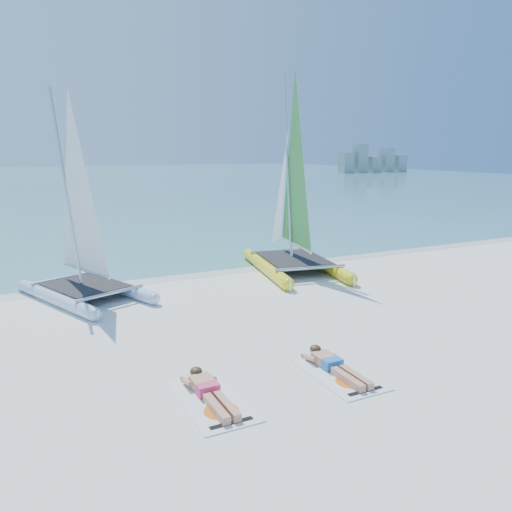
{
  "coord_description": "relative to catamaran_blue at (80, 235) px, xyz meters",
  "views": [
    {
      "loc": [
        -4.94,
        -9.91,
        4.05
      ],
      "look_at": [
        0.54,
        1.2,
        1.39
      ],
      "focal_mm": 35.0,
      "sensor_mm": 36.0,
      "label": 1
    }
  ],
  "objects": [
    {
      "name": "ground",
      "position": [
        3.31,
        -4.22,
        -1.77
      ],
      "size": [
        140.0,
        140.0,
        0.0
      ],
      "primitive_type": "plane",
      "color": "silver",
      "rests_on": "ground"
    },
    {
      "name": "sea",
      "position": [
        3.31,
        58.78,
        -1.77
      ],
      "size": [
        140.0,
        115.0,
        0.01
      ],
      "primitive_type": "cube",
      "color": "#6BB3AE",
      "rests_on": "ground"
    },
    {
      "name": "wet_sand_strip",
      "position": [
        3.31,
        1.28,
        -1.77
      ],
      "size": [
        140.0,
        1.4,
        0.01
      ],
      "primitive_type": "cube",
      "color": "silver",
      "rests_on": "ground"
    },
    {
      "name": "distant_skyline",
      "position": [
        57.02,
        57.78,
        0.17
      ],
      "size": [
        14.0,
        2.0,
        5.0
      ],
      "color": "#9FA9AF",
      "rests_on": "ground"
    },
    {
      "name": "catamaran_blue",
      "position": [
        0.0,
        0.0,
        0.0
      ],
      "size": [
        3.53,
        4.81,
        5.94
      ],
      "rotation": [
        0.0,
        0.0,
        0.38
      ],
      "color": "#BDD5F9",
      "rests_on": "ground"
    },
    {
      "name": "catamaran_yellow",
      "position": [
        6.92,
        0.57,
        0.41
      ],
      "size": [
        3.3,
        5.57,
        6.91
      ],
      "rotation": [
        0.0,
        0.0,
        -0.18
      ],
      "color": "#FEFF1A",
      "rests_on": "ground"
    },
    {
      "name": "towel_a",
      "position": [
        1.05,
        -7.12,
        -1.76
      ],
      "size": [
        1.0,
        1.85,
        0.02
      ],
      "primitive_type": "cube",
      "color": "white",
      "rests_on": "ground"
    },
    {
      "name": "sunbather_a",
      "position": [
        1.05,
        -6.93,
        -1.65
      ],
      "size": [
        0.37,
        1.73,
        0.26
      ],
      "color": "tan",
      "rests_on": "towel_a"
    },
    {
      "name": "towel_b",
      "position": [
        3.5,
        -7.2,
        -1.76
      ],
      "size": [
        1.0,
        1.85,
        0.02
      ],
      "primitive_type": "cube",
      "color": "white",
      "rests_on": "ground"
    },
    {
      "name": "sunbather_b",
      "position": [
        3.5,
        -7.01,
        -1.65
      ],
      "size": [
        0.37,
        1.73,
        0.26
      ],
      "color": "tan",
      "rests_on": "towel_b"
    }
  ]
}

